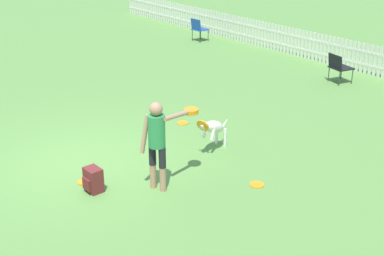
% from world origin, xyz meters
% --- Properties ---
extents(ground_plane, '(240.00, 240.00, 0.00)m').
position_xyz_m(ground_plane, '(0.00, 0.00, 0.00)').
color(ground_plane, '#5B8C42').
extents(handler_person, '(0.45, 1.03, 1.55)m').
position_xyz_m(handler_person, '(1.72, 0.54, 0.97)').
color(handler_person, tan).
rests_on(handler_person, ground_plane).
extents(leaping_dog, '(0.48, 1.04, 0.78)m').
position_xyz_m(leaping_dog, '(1.20, 2.22, 0.48)').
color(leaping_dog, beige).
rests_on(leaping_dog, ground_plane).
extents(frisbee_near_handler, '(0.25, 0.25, 0.02)m').
position_xyz_m(frisbee_near_handler, '(2.72, 1.85, 0.01)').
color(frisbee_near_handler, orange).
rests_on(frisbee_near_handler, ground_plane).
extents(frisbee_near_dog, '(0.25, 0.25, 0.02)m').
position_xyz_m(frisbee_near_dog, '(-0.25, 2.64, 0.01)').
color(frisbee_near_dog, orange).
rests_on(frisbee_near_dog, ground_plane).
extents(frisbee_midfield, '(0.25, 0.25, 0.02)m').
position_xyz_m(frisbee_midfield, '(0.73, -0.34, 0.01)').
color(frisbee_midfield, orange).
rests_on(frisbee_midfield, ground_plane).
extents(backpack_on_grass, '(0.30, 0.27, 0.42)m').
position_xyz_m(backpack_on_grass, '(1.08, -0.37, 0.21)').
color(backpack_on_grass, maroon).
rests_on(backpack_on_grass, ground_plane).
extents(picket_fence, '(23.07, 0.04, 0.85)m').
position_xyz_m(picket_fence, '(0.00, 8.91, 0.43)').
color(picket_fence, silver).
rests_on(picket_fence, ground_plane).
extents(folding_chair_blue_left, '(0.62, 0.63, 0.79)m').
position_xyz_m(folding_chair_blue_left, '(0.22, 7.61, 0.47)').
color(folding_chair_blue_left, '#333338').
rests_on(folding_chair_blue_left, ground_plane).
extents(folding_chair_green_right, '(0.47, 0.49, 0.79)m').
position_xyz_m(folding_chair_green_right, '(-5.70, 7.82, 0.47)').
color(folding_chair_green_right, '#333338').
rests_on(folding_chair_green_right, ground_plane).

